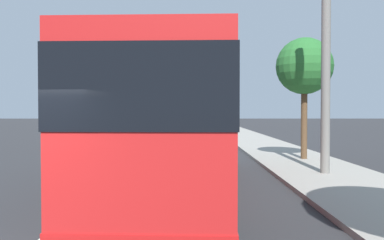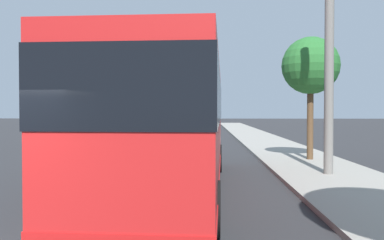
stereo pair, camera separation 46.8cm
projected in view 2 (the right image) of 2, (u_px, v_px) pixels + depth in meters
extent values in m
cube|color=#9E998E|center=(318.00, 169.00, 14.86)|extent=(110.00, 3.60, 0.14)
cube|color=silver|center=(126.00, 170.00, 15.10)|extent=(110.00, 0.16, 0.01)
cube|color=red|center=(174.00, 123.00, 10.91)|extent=(11.91, 2.98, 3.08)
cube|color=black|center=(174.00, 100.00, 10.89)|extent=(11.95, 3.02, 1.13)
cube|color=red|center=(174.00, 171.00, 10.94)|extent=(11.94, 3.01, 0.16)
cylinder|color=black|center=(156.00, 158.00, 14.79)|extent=(1.01, 0.34, 1.00)
cylinder|color=black|center=(218.00, 158.00, 14.62)|extent=(1.01, 0.34, 1.00)
cylinder|color=black|center=(87.00, 206.00, 7.26)|extent=(1.01, 0.34, 1.00)
cylinder|color=black|center=(212.00, 209.00, 7.08)|extent=(1.01, 0.34, 1.00)
cube|color=red|center=(117.00, 137.00, 25.16)|extent=(4.71, 2.13, 0.83)
cube|color=black|center=(118.00, 125.00, 25.35)|extent=(2.35, 1.85, 0.59)
cylinder|color=black|center=(127.00, 143.00, 23.67)|extent=(0.65, 0.25, 0.64)
cylinder|color=black|center=(98.00, 143.00, 23.63)|extent=(0.65, 0.25, 0.64)
cylinder|color=black|center=(134.00, 139.00, 26.71)|extent=(0.65, 0.25, 0.64)
cylinder|color=black|center=(108.00, 139.00, 26.68)|extent=(0.65, 0.25, 0.64)
cube|color=silver|center=(142.00, 129.00, 36.98)|extent=(4.02, 1.90, 0.71)
cube|color=black|center=(142.00, 122.00, 37.17)|extent=(1.91, 1.67, 0.57)
cylinder|color=black|center=(149.00, 132.00, 35.69)|extent=(0.65, 0.25, 0.64)
cylinder|color=black|center=(131.00, 132.00, 35.68)|extent=(0.65, 0.25, 0.64)
cylinder|color=black|center=(152.00, 131.00, 38.30)|extent=(0.65, 0.25, 0.64)
cylinder|color=black|center=(135.00, 131.00, 38.29)|extent=(0.65, 0.25, 0.64)
cube|color=silver|center=(167.00, 122.00, 56.44)|extent=(4.05, 1.89, 0.83)
cube|color=black|center=(167.00, 118.00, 56.64)|extent=(1.87, 1.67, 0.48)
cylinder|color=black|center=(172.00, 125.00, 55.08)|extent=(0.65, 0.24, 0.64)
cylinder|color=black|center=(160.00, 125.00, 55.19)|extent=(0.65, 0.24, 0.64)
cylinder|color=black|center=(174.00, 124.00, 57.71)|extent=(0.65, 0.24, 0.64)
cylinder|color=black|center=(163.00, 124.00, 57.82)|extent=(0.65, 0.24, 0.64)
cylinder|color=brown|center=(310.00, 123.00, 17.26)|extent=(0.27, 0.27, 3.44)
sphere|color=#286B2D|center=(311.00, 66.00, 17.21)|extent=(2.46, 2.46, 2.46)
cylinder|color=slate|center=(329.00, 61.00, 13.22)|extent=(0.30, 0.30, 7.73)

